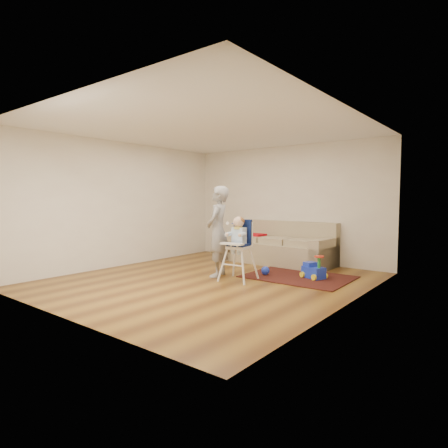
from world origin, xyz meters
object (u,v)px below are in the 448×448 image
Objects in this scene: side_table at (244,248)px; toy_ball at (265,271)px; adult at (218,232)px; sofa at (279,243)px; ride_on_toy at (314,266)px; high_chair at (239,250)px.

toy_ball is (1.51, -1.43, -0.17)m from side_table.
adult is (-0.68, -0.61, 0.76)m from toy_ball.
side_table is 3.22× the size of toy_ball.
sofa reaches higher than ride_on_toy.
ride_on_toy is at bearing 100.31° from adult.
side_table is at bearing 177.30° from sofa.
sofa is 2.02m from high_chair.
sofa is 15.27× the size of toy_ball.
high_chair is (1.35, -2.09, 0.30)m from side_table.
ride_on_toy is at bearing 37.55° from high_chair.
ride_on_toy is (2.36, -1.12, -0.03)m from side_table.
sofa is 2.14× the size of high_chair.
sofa is 5.74× the size of ride_on_toy.
sofa is 1.99m from adult.
high_chair is at bearing -115.19° from ride_on_toy.
sofa is at bearing 92.47° from high_chair.
side_table is 2.28m from adult.
adult is (-1.52, -0.92, 0.62)m from ride_on_toy.
ride_on_toy is 0.37× the size of high_chair.
side_table is (-1.04, 0.10, -0.21)m from sofa.
adult reaches higher than sofa.
high_chair reaches higher than sofa.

